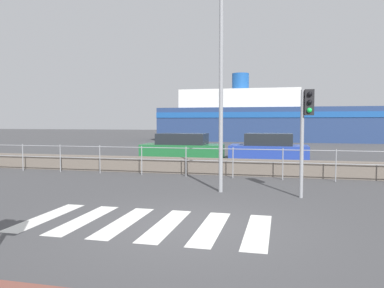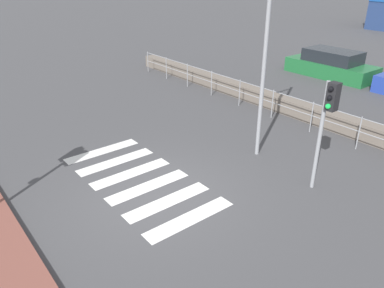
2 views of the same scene
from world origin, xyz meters
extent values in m
plane|color=#424244|center=(0.00, 0.00, 0.00)|extent=(160.00, 160.00, 0.00)
cube|color=silver|center=(-3.21, 0.00, 0.00)|extent=(0.45, 2.40, 0.01)
cube|color=silver|center=(-2.31, 0.00, 0.00)|extent=(0.45, 2.40, 0.01)
cube|color=silver|center=(-1.41, 0.00, 0.00)|extent=(0.45, 2.40, 0.01)
cube|color=silver|center=(-0.51, 0.00, 0.00)|extent=(0.45, 2.40, 0.01)
cube|color=silver|center=(0.39, 0.00, 0.00)|extent=(0.45, 2.40, 0.01)
cube|color=silver|center=(1.29, 0.00, 0.00)|extent=(0.45, 2.40, 0.01)
cube|color=#6B6056|center=(0.00, 7.32, 0.30)|extent=(23.44, 0.55, 0.61)
cylinder|color=gray|center=(0.00, 6.44, 1.06)|extent=(21.09, 0.03, 0.03)
cylinder|color=gray|center=(0.00, 6.44, 0.61)|extent=(21.09, 0.03, 0.03)
cylinder|color=gray|center=(-8.79, 6.44, 0.56)|extent=(0.04, 0.04, 1.12)
cylinder|color=gray|center=(-7.03, 6.44, 0.56)|extent=(0.04, 0.04, 1.12)
cylinder|color=gray|center=(-5.27, 6.44, 0.56)|extent=(0.04, 0.04, 1.12)
cylinder|color=gray|center=(-3.52, 6.44, 0.56)|extent=(0.04, 0.04, 1.12)
cylinder|color=gray|center=(-1.76, 6.44, 0.56)|extent=(0.04, 0.04, 1.12)
cylinder|color=gray|center=(0.00, 6.44, 0.56)|extent=(0.04, 0.04, 1.12)
cylinder|color=gray|center=(1.76, 6.44, 0.56)|extent=(0.04, 0.04, 1.12)
cylinder|color=gray|center=(3.52, 6.44, 0.56)|extent=(0.04, 0.04, 1.12)
cylinder|color=gray|center=(2.23, 3.41, 1.45)|extent=(0.10, 0.10, 2.91)
cube|color=black|center=(2.40, 3.41, 2.57)|extent=(0.24, 0.24, 0.68)
sphere|color=black|center=(2.40, 3.27, 2.78)|extent=(0.13, 0.13, 0.13)
sphere|color=black|center=(2.40, 3.27, 2.57)|extent=(0.13, 0.13, 0.13)
sphere|color=#19D84C|center=(2.40, 3.27, 2.35)|extent=(0.13, 0.13, 0.13)
cylinder|color=gray|center=(-0.01, 3.71, 3.10)|extent=(0.12, 0.12, 6.20)
cube|color=navy|center=(0.00, 33.47, 1.74)|extent=(22.07, 6.49, 3.47)
cube|color=white|center=(-2.65, 33.47, 4.43)|extent=(12.36, 5.19, 1.91)
cube|color=#194C99|center=(0.00, 30.21, 2.71)|extent=(22.07, 0.08, 0.56)
cylinder|color=#194C99|center=(-2.65, 33.47, 6.28)|extent=(1.80, 1.80, 1.80)
cube|color=#1E6633|center=(-3.78, 13.53, 0.38)|extent=(4.57, 1.88, 0.76)
cube|color=#1E2328|center=(-3.78, 13.53, 1.07)|extent=(2.74, 1.65, 0.62)
cube|color=#233D9E|center=(1.03, 13.53, 0.39)|extent=(4.14, 1.88, 0.78)
cube|color=#1E2328|center=(1.03, 13.53, 1.10)|extent=(2.49, 1.66, 0.64)
camera|label=1|loc=(1.69, -7.01, 2.06)|focal=35.00mm
camera|label=2|loc=(6.88, -4.41, 5.36)|focal=35.00mm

